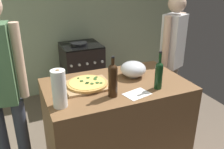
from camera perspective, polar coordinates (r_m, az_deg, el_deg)
ground_plane at (r=3.14m, az=-2.38°, el=-13.44°), size 3.87×3.29×0.02m
kitchen_wall_rear at (r=3.91m, az=-10.26°, el=14.49°), size 3.87×0.10×2.60m
counter at (r=2.42m, az=0.95°, el=-12.11°), size 1.29×0.79×0.92m
cutting_board at (r=2.14m, az=-5.86°, el=-2.59°), size 0.40×0.32×0.02m
pizza at (r=2.13m, az=-5.86°, el=-2.07°), size 0.36×0.36×0.03m
mixing_bowl at (r=2.31m, az=5.03°, el=1.28°), size 0.25×0.25×0.15m
paper_towel_roll at (r=1.80m, az=-12.39°, el=-3.34°), size 0.11×0.11×0.29m
wine_bottle_amber at (r=2.08m, az=11.01°, el=0.13°), size 0.07×0.07×0.33m
wine_bottle_green at (r=1.90m, az=0.20°, el=-1.05°), size 0.08×0.08×0.34m
recipe_sheet at (r=2.01m, az=5.95°, el=-4.62°), size 0.24×0.20×0.00m
stove at (r=3.77m, az=-7.09°, el=0.75°), size 0.57×0.58×0.91m
person_in_stripes at (r=2.13m, az=-24.57°, el=-2.38°), size 0.39×0.23×1.74m
person_in_red at (r=2.93m, az=13.95°, el=4.35°), size 0.37×0.28×1.64m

